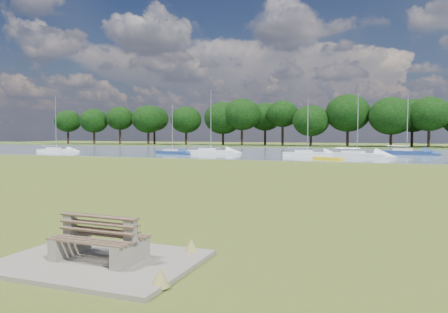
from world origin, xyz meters
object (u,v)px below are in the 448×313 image
(kayak, at_px, (328,159))
(sailboat_4, at_px, (56,149))
(sailboat_2, at_px, (357,154))
(sailboat_3, at_px, (406,151))
(bench_pair, at_px, (99,240))
(sailboat_1, at_px, (307,153))
(sailboat_6, at_px, (172,151))
(sailboat_5, at_px, (210,151))

(kayak, distance_m, sailboat_4, 40.33)
(sailboat_2, bearing_deg, kayak, -88.67)
(kayak, bearing_deg, sailboat_3, 86.78)
(bench_pair, height_order, sailboat_3, sailboat_3)
(bench_pair, height_order, sailboat_4, sailboat_4)
(sailboat_1, height_order, sailboat_3, sailboat_3)
(sailboat_6, bearing_deg, sailboat_1, 19.45)
(kayak, xyz_separation_m, sailboat_2, (2.36, 7.64, 0.25))
(sailboat_1, distance_m, sailboat_4, 36.57)
(sailboat_4, bearing_deg, sailboat_6, -18.53)
(sailboat_1, relative_size, sailboat_3, 0.89)
(kayak, distance_m, sailboat_2, 8.00)
(kayak, height_order, sailboat_5, sailboat_5)
(sailboat_2, bearing_deg, sailboat_5, -163.37)
(sailboat_6, bearing_deg, kayak, -1.99)
(sailboat_6, bearing_deg, bench_pair, -50.76)
(bench_pair, bearing_deg, sailboat_4, 134.64)
(sailboat_6, bearing_deg, sailboat_2, 17.92)
(bench_pair, height_order, sailboat_1, sailboat_1)
(kayak, relative_size, sailboat_1, 0.45)
(sailboat_1, distance_m, sailboat_5, 13.08)
(bench_pair, distance_m, sailboat_2, 45.70)
(bench_pair, relative_size, sailboat_1, 0.28)
(sailboat_4, bearing_deg, bench_pair, -67.29)
(sailboat_5, bearing_deg, sailboat_2, -18.50)
(kayak, relative_size, sailboat_4, 0.39)
(sailboat_4, distance_m, sailboat_6, 18.94)
(bench_pair, relative_size, kayak, 0.62)
(kayak, xyz_separation_m, sailboat_6, (-21.05, 5.84, 0.25))
(sailboat_4, bearing_deg, sailboat_1, -16.39)
(kayak, relative_size, sailboat_5, 0.38)
(sailboat_3, relative_size, sailboat_6, 1.21)
(sailboat_3, height_order, sailboat_6, sailboat_3)
(kayak, bearing_deg, bench_pair, -66.12)
(sailboat_4, distance_m, sailboat_5, 23.61)
(sailboat_2, xyz_separation_m, sailboat_6, (-23.40, -1.80, -0.00))
(bench_pair, xyz_separation_m, sailboat_2, (2.28, 45.64, -0.07))
(sailboat_5, bearing_deg, kayak, -43.14)
(sailboat_1, bearing_deg, sailboat_6, 170.44)
(kayak, height_order, sailboat_3, sailboat_3)
(sailboat_3, bearing_deg, kayak, -100.31)
(sailboat_1, distance_m, sailboat_6, 17.66)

